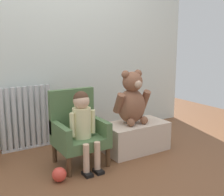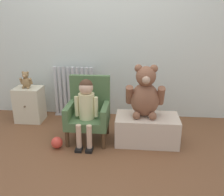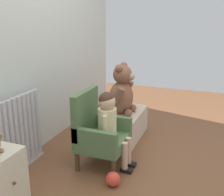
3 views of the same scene
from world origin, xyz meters
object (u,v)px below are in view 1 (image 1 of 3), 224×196
(radiator, at_px, (26,118))
(low_bench, at_px, (135,137))
(child_figure, at_px, (83,119))
(toy_ball, at_px, (59,174))
(child_armchair, at_px, (78,130))
(large_teddy_bear, at_px, (132,100))

(radiator, height_order, low_bench, radiator)
(radiator, distance_m, child_figure, 0.81)
(toy_ball, bearing_deg, radiator, 91.17)
(low_bench, distance_m, toy_ball, 0.98)
(child_armchair, distance_m, toy_ball, 0.48)
(radiator, distance_m, child_armchair, 0.70)
(child_armchair, bearing_deg, child_figure, -90.00)
(low_bench, distance_m, large_teddy_bear, 0.40)
(radiator, relative_size, low_bench, 1.02)
(radiator, xyz_separation_m, large_teddy_bear, (0.94, -0.64, 0.21))
(child_figure, relative_size, toy_ball, 5.84)
(radiator, height_order, toy_ball, radiator)
(radiator, bearing_deg, child_figure, -66.63)
(child_armchair, relative_size, low_bench, 1.04)
(child_figure, relative_size, low_bench, 1.06)
(child_figure, height_order, large_teddy_bear, large_teddy_bear)
(low_bench, height_order, toy_ball, low_bench)
(large_teddy_bear, height_order, toy_ball, large_teddy_bear)
(toy_ball, bearing_deg, child_figure, 26.30)
(child_armchair, relative_size, toy_ball, 5.75)
(radiator, relative_size, large_teddy_bear, 1.23)
(child_armchair, distance_m, low_bench, 0.68)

